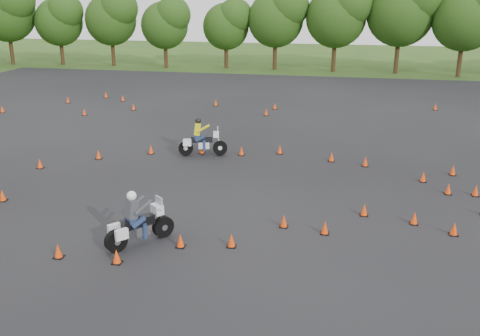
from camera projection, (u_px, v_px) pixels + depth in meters
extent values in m
plane|color=#2D5119|center=(218.00, 236.00, 18.70)|extent=(140.00, 140.00, 0.00)
plane|color=black|center=(248.00, 179.00, 24.28)|extent=(62.00, 62.00, 0.00)
cone|color=#EF3F0A|center=(284.00, 221.00, 19.34)|extent=(0.26, 0.26, 0.45)
cone|color=#EF3F0A|center=(2.00, 196.00, 21.73)|extent=(0.26, 0.26, 0.45)
cone|color=#EF3F0A|center=(241.00, 151.00, 27.72)|extent=(0.26, 0.26, 0.45)
cone|color=#EF3F0A|center=(58.00, 251.00, 17.13)|extent=(0.26, 0.26, 0.45)
cone|color=#EF3F0A|center=(123.00, 98.00, 41.07)|extent=(0.26, 0.26, 0.45)
cone|color=#EF3F0A|center=(275.00, 106.00, 38.33)|extent=(0.26, 0.26, 0.45)
cone|color=#EF3F0A|center=(454.00, 229.00, 18.71)|extent=(0.26, 0.26, 0.45)
cone|color=#EF3F0A|center=(98.00, 155.00, 27.10)|extent=(0.26, 0.26, 0.45)
cone|color=#EF3F0A|center=(68.00, 100.00, 40.44)|extent=(0.26, 0.26, 0.45)
cone|color=#EF3F0A|center=(133.00, 107.00, 38.06)|extent=(0.26, 0.26, 0.45)
cone|color=#EF3F0A|center=(231.00, 241.00, 17.85)|extent=(0.26, 0.26, 0.45)
cone|color=#EF3F0A|center=(117.00, 257.00, 16.78)|extent=(0.26, 0.26, 0.45)
cone|color=#EF3F0A|center=(332.00, 157.00, 26.72)|extent=(0.26, 0.26, 0.45)
cone|color=#EF3F0A|center=(453.00, 170.00, 24.75)|extent=(0.26, 0.26, 0.45)
cone|color=#EF3F0A|center=(266.00, 112.00, 36.41)|extent=(0.26, 0.26, 0.45)
cone|color=#EF3F0A|center=(414.00, 218.00, 19.58)|extent=(0.26, 0.26, 0.45)
cone|color=#EF3F0A|center=(2.00, 109.00, 37.28)|extent=(0.26, 0.26, 0.45)
cone|color=#EF3F0A|center=(280.00, 150.00, 27.97)|extent=(0.26, 0.26, 0.45)
cone|color=#EF3F0A|center=(423.00, 177.00, 23.91)|extent=(0.26, 0.26, 0.45)
cone|color=#EF3F0A|center=(40.00, 164.00, 25.70)|extent=(0.26, 0.26, 0.45)
cone|color=#EF3F0A|center=(476.00, 191.00, 22.26)|extent=(0.26, 0.26, 0.45)
cone|color=#EF3F0A|center=(151.00, 150.00, 27.96)|extent=(0.26, 0.26, 0.45)
cone|color=#EF3F0A|center=(180.00, 241.00, 17.84)|extent=(0.26, 0.26, 0.45)
cone|color=#EF3F0A|center=(448.00, 189.00, 22.45)|extent=(0.26, 0.26, 0.45)
cone|color=#EF3F0A|center=(84.00, 112.00, 36.44)|extent=(0.26, 0.26, 0.45)
cone|color=#EF3F0A|center=(106.00, 95.00, 42.44)|extent=(0.26, 0.26, 0.45)
cone|color=#EF3F0A|center=(364.00, 210.00, 20.32)|extent=(0.26, 0.26, 0.45)
cone|color=#EF3F0A|center=(325.00, 228.00, 18.80)|extent=(0.26, 0.26, 0.45)
cone|color=#EF3F0A|center=(365.00, 162.00, 25.99)|extent=(0.26, 0.26, 0.45)
cone|color=#EF3F0A|center=(202.00, 149.00, 28.00)|extent=(0.26, 0.26, 0.45)
cone|color=#EF3F0A|center=(435.00, 107.00, 38.06)|extent=(0.26, 0.26, 0.45)
cone|color=#EF3F0A|center=(216.00, 103.00, 39.46)|extent=(0.26, 0.26, 0.45)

